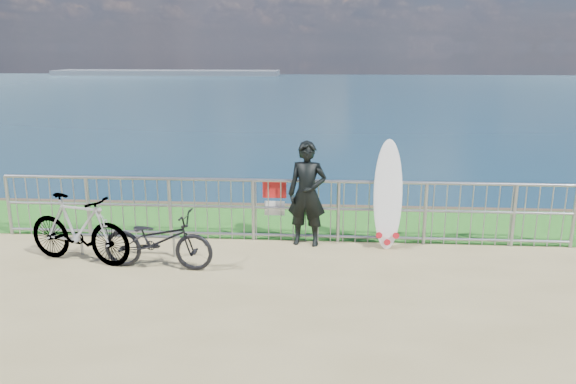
# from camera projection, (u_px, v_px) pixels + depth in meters

# --- Properties ---
(grass_strip) EXTENTS (120.00, 120.00, 0.00)m
(grass_strip) POSITION_uv_depth(u_px,v_px,m) (286.00, 221.00, 11.08)
(grass_strip) COLOR #20681C
(grass_strip) RESTS_ON ground
(seascape) EXTENTS (260.00, 260.00, 5.00)m
(seascape) POSITION_uv_depth(u_px,v_px,m) (168.00, 75.00, 154.99)
(seascape) COLOR brown
(seascape) RESTS_ON ground
(railing) EXTENTS (10.06, 0.10, 1.13)m
(railing) POSITION_uv_depth(u_px,v_px,m) (282.00, 209.00, 9.88)
(railing) COLOR gray
(railing) RESTS_ON ground
(surfer) EXTENTS (0.72, 0.53, 1.82)m
(surfer) POSITION_uv_depth(u_px,v_px,m) (307.00, 194.00, 9.62)
(surfer) COLOR black
(surfer) RESTS_ON ground
(surfboard) EXTENTS (0.50, 0.44, 1.86)m
(surfboard) POSITION_uv_depth(u_px,v_px,m) (388.00, 198.00, 9.52)
(surfboard) COLOR silver
(surfboard) RESTS_ON ground
(bicycle_near) EXTENTS (1.78, 0.73, 0.92)m
(bicycle_near) POSITION_uv_depth(u_px,v_px,m) (158.00, 240.00, 8.66)
(bicycle_near) COLOR black
(bicycle_near) RESTS_ON ground
(bicycle_far) EXTENTS (1.93, 0.99, 1.12)m
(bicycle_far) POSITION_uv_depth(u_px,v_px,m) (79.00, 229.00, 8.88)
(bicycle_far) COLOR black
(bicycle_far) RESTS_ON ground
(bike_rack) EXTENTS (1.76, 0.05, 0.37)m
(bike_rack) POSITION_uv_depth(u_px,v_px,m) (127.00, 238.00, 9.21)
(bike_rack) COLOR gray
(bike_rack) RESTS_ON ground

